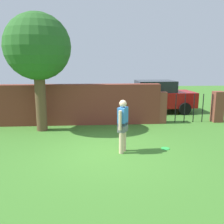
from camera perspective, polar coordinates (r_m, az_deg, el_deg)
ground_plane at (r=7.75m, az=-1.09°, el=-9.11°), size 40.00×40.00×0.00m
brick_wall at (r=10.97m, az=-9.95°, el=1.69°), size 7.99×0.50×1.76m
tree at (r=10.09m, az=-16.73°, el=13.90°), size 2.53×2.53×4.55m
person at (r=7.46m, az=2.49°, el=-2.72°), size 0.36×0.49×1.62m
fence_gate at (r=11.76m, az=17.36°, el=1.09°), size 3.08×0.44×1.40m
car at (r=13.63m, az=9.82°, el=3.53°), size 4.27×2.06×1.72m
frisbee_green at (r=8.17m, az=12.18°, el=-8.20°), size 0.27×0.27×0.02m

